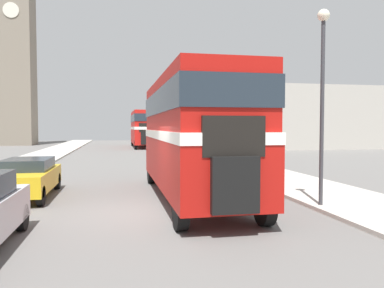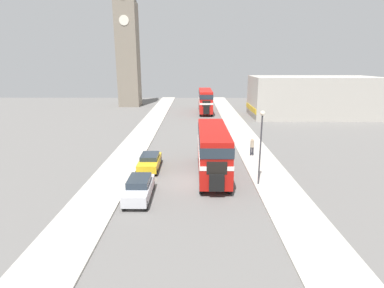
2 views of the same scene
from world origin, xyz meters
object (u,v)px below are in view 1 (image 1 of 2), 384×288
at_px(bus_distant, 142,126).
at_px(church_tower, 15,15).
at_px(double_decker_bus, 192,129).
at_px(pedestrian_walking, 257,153).
at_px(car_parked_mid, 27,177).
at_px(street_lamp, 323,78).

bearing_deg(bus_distant, church_tower, 150.82).
relative_size(double_decker_bus, church_tower, 0.28).
bearing_deg(double_decker_bus, pedestrian_walking, 49.92).
height_order(car_parked_mid, pedestrian_walking, pedestrian_walking).
bearing_deg(street_lamp, pedestrian_walking, 83.38).
bearing_deg(bus_distant, car_parked_mid, -101.03).
bearing_deg(church_tower, bus_distant, -29.18).
bearing_deg(bus_distant, pedestrian_walking, -82.26).
xyz_separation_m(double_decker_bus, bus_distant, (0.56, 33.36, 0.16)).
bearing_deg(street_lamp, bus_distant, 94.72).
bearing_deg(pedestrian_walking, street_lamp, -96.62).
relative_size(car_parked_mid, street_lamp, 0.72).
relative_size(bus_distant, church_tower, 0.31).
bearing_deg(street_lamp, car_parked_mid, 157.75).
xyz_separation_m(car_parked_mid, street_lamp, (9.18, -3.75, 3.24)).
xyz_separation_m(car_parked_mid, church_tower, (-10.18, 41.12, 16.99)).
relative_size(bus_distant, car_parked_mid, 2.56).
height_order(pedestrian_walking, street_lamp, street_lamp).
distance_m(pedestrian_walking, church_tower, 45.55).
distance_m(pedestrian_walking, street_lamp, 8.12).
height_order(bus_distant, pedestrian_walking, bus_distant).
distance_m(street_lamp, church_tower, 50.77).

